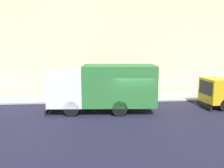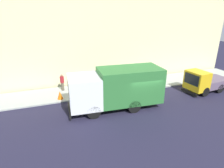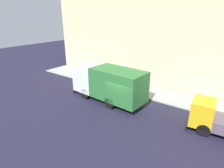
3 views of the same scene
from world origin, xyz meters
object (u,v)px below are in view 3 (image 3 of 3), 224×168
object	(u,v)px
pedestrian_walking	(109,72)
traffic_cone_orange	(96,79)
small_flatbed_truck	(219,120)
large_utility_truck	(109,83)
street_sign_post	(117,76)

from	to	relation	value
pedestrian_walking	traffic_cone_orange	xyz separation A→B (m)	(-1.96, 0.42, -0.48)
small_flatbed_truck	traffic_cone_orange	size ratio (longest dim) A/B	6.67
traffic_cone_orange	pedestrian_walking	bearing A→B (deg)	-12.01
large_utility_truck	small_flatbed_truck	world-z (taller)	large_utility_truck
small_flatbed_truck	street_sign_post	world-z (taller)	street_sign_post
pedestrian_walking	street_sign_post	bearing A→B (deg)	-56.08
street_sign_post	pedestrian_walking	bearing A→B (deg)	52.35
large_utility_truck	pedestrian_walking	distance (m)	6.21
small_flatbed_truck	pedestrian_walking	size ratio (longest dim) A/B	2.98
small_flatbed_truck	traffic_cone_orange	xyz separation A→B (m)	(2.67, 13.29, -0.54)
large_utility_truck	traffic_cone_orange	xyz separation A→B (m)	(2.93, 4.15, -1.29)
pedestrian_walking	street_sign_post	xyz separation A→B (m)	(-2.10, -2.72, 0.50)
large_utility_truck	small_flatbed_truck	bearing A→B (deg)	-84.59
street_sign_post	large_utility_truck	bearing A→B (deg)	-160.00
traffic_cone_orange	street_sign_post	xyz separation A→B (m)	(-0.14, -3.14, 0.99)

